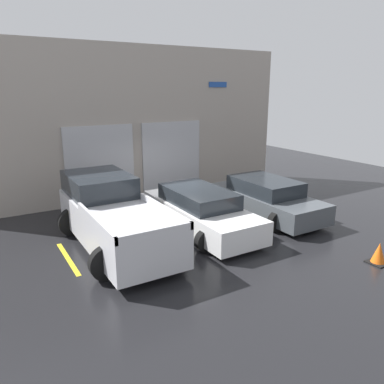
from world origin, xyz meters
TOP-DOWN VIEW (x-y plane):
  - ground_plane at (0.00, 0.00)m, footprint 28.00×28.00m
  - shophouse_building at (-0.00, 3.29)m, footprint 13.07×0.68m
  - pickup_truck at (-2.71, -1.12)m, footprint 2.47×5.11m
  - sedan_white at (0.00, -1.35)m, footprint 2.10×4.68m
  - sedan_side at (2.71, -1.35)m, footprint 2.19×4.34m
  - parking_stripe_far_left at (-4.06, -1.38)m, footprint 0.12×2.20m
  - parking_stripe_left at (-1.35, -1.38)m, footprint 0.12×2.20m
  - parking_stripe_centre at (1.35, -1.38)m, footprint 0.12×2.20m
  - parking_stripe_right at (4.06, -1.38)m, footprint 0.12×2.20m
  - traffic_cone at (2.61, -5.68)m, footprint 0.47×0.47m

SIDE VIEW (x-z plane):
  - ground_plane at x=0.00m, z-range 0.00..0.00m
  - parking_stripe_far_left at x=-4.06m, z-range 0.00..0.01m
  - parking_stripe_left at x=-1.35m, z-range 0.00..0.01m
  - parking_stripe_centre at x=1.35m, z-range 0.00..0.01m
  - parking_stripe_right at x=4.06m, z-range 0.00..0.01m
  - traffic_cone at x=2.61m, z-range -0.02..0.53m
  - sedan_side at x=2.71m, z-range -0.03..1.24m
  - sedan_white at x=0.00m, z-range -0.03..1.25m
  - pickup_truck at x=-2.71m, z-range -0.05..1.78m
  - shophouse_building at x=0.00m, z-range -0.04..5.85m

